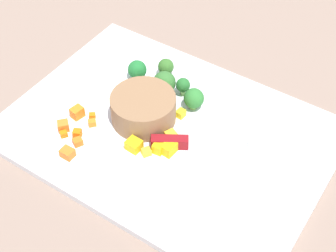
# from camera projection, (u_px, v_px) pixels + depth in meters

# --- Properties ---
(ground_plane) EXTENTS (4.00, 4.00, 0.00)m
(ground_plane) POSITION_uv_depth(u_px,v_px,m) (168.00, 135.00, 0.82)
(ground_plane) COLOR gray
(cutting_board) EXTENTS (0.50, 0.36, 0.01)m
(cutting_board) POSITION_uv_depth(u_px,v_px,m) (168.00, 133.00, 0.81)
(cutting_board) COLOR white
(cutting_board) RESTS_ON ground_plane
(prep_bowl) EXTENTS (0.11, 0.11, 0.05)m
(prep_bowl) POSITION_uv_depth(u_px,v_px,m) (143.00, 109.00, 0.81)
(prep_bowl) COLOR #8C6745
(prep_bowl) RESTS_ON cutting_board
(chef_knife) EXTENTS (0.29, 0.19, 0.02)m
(chef_knife) POSITION_uv_depth(u_px,v_px,m) (225.00, 145.00, 0.78)
(chef_knife) COLOR silver
(chef_knife) RESTS_ON cutting_board
(carrot_dice_0) EXTENTS (0.02, 0.02, 0.01)m
(carrot_dice_0) POSITION_uv_depth(u_px,v_px,m) (78.00, 142.00, 0.78)
(carrot_dice_0) COLOR orange
(carrot_dice_0) RESTS_ON cutting_board
(carrot_dice_1) EXTENTS (0.02, 0.02, 0.02)m
(carrot_dice_1) POSITION_uv_depth(u_px,v_px,m) (63.00, 126.00, 0.80)
(carrot_dice_1) COLOR orange
(carrot_dice_1) RESTS_ON cutting_board
(carrot_dice_2) EXTENTS (0.02, 0.02, 0.02)m
(carrot_dice_2) POSITION_uv_depth(u_px,v_px,m) (77.00, 112.00, 0.82)
(carrot_dice_2) COLOR orange
(carrot_dice_2) RESTS_ON cutting_board
(carrot_dice_3) EXTENTS (0.01, 0.01, 0.01)m
(carrot_dice_3) POSITION_uv_depth(u_px,v_px,m) (64.00, 134.00, 0.80)
(carrot_dice_3) COLOR orange
(carrot_dice_3) RESTS_ON cutting_board
(carrot_dice_4) EXTENTS (0.02, 0.02, 0.01)m
(carrot_dice_4) POSITION_uv_depth(u_px,v_px,m) (77.00, 134.00, 0.79)
(carrot_dice_4) COLOR orange
(carrot_dice_4) RESTS_ON cutting_board
(carrot_dice_5) EXTENTS (0.01, 0.01, 0.01)m
(carrot_dice_5) POSITION_uv_depth(u_px,v_px,m) (92.00, 116.00, 0.83)
(carrot_dice_5) COLOR orange
(carrot_dice_5) RESTS_ON cutting_board
(carrot_dice_6) EXTENTS (0.02, 0.02, 0.01)m
(carrot_dice_6) POSITION_uv_depth(u_px,v_px,m) (92.00, 123.00, 0.81)
(carrot_dice_6) COLOR orange
(carrot_dice_6) RESTS_ON cutting_board
(carrot_dice_7) EXTENTS (0.02, 0.02, 0.01)m
(carrot_dice_7) POSITION_uv_depth(u_px,v_px,m) (68.00, 153.00, 0.77)
(carrot_dice_7) COLOR orange
(carrot_dice_7) RESTS_ON cutting_board
(pepper_dice_0) EXTENTS (0.01, 0.02, 0.01)m
(pepper_dice_0) POSITION_uv_depth(u_px,v_px,m) (182.00, 114.00, 0.82)
(pepper_dice_0) COLOR yellow
(pepper_dice_0) RESTS_ON cutting_board
(pepper_dice_1) EXTENTS (0.02, 0.02, 0.01)m
(pepper_dice_1) POSITION_uv_depth(u_px,v_px,m) (144.00, 151.00, 0.77)
(pepper_dice_1) COLOR yellow
(pepper_dice_1) RESTS_ON cutting_board
(pepper_dice_2) EXTENTS (0.02, 0.02, 0.02)m
(pepper_dice_2) POSITION_uv_depth(u_px,v_px,m) (159.00, 147.00, 0.77)
(pepper_dice_2) COLOR yellow
(pepper_dice_2) RESTS_ON cutting_board
(pepper_dice_3) EXTENTS (0.02, 0.02, 0.02)m
(pepper_dice_3) POSITION_uv_depth(u_px,v_px,m) (169.00, 148.00, 0.77)
(pepper_dice_3) COLOR yellow
(pepper_dice_3) RESTS_ON cutting_board
(pepper_dice_4) EXTENTS (0.02, 0.02, 0.01)m
(pepper_dice_4) POSITION_uv_depth(u_px,v_px,m) (171.00, 136.00, 0.79)
(pepper_dice_4) COLOR yellow
(pepper_dice_4) RESTS_ON cutting_board
(pepper_dice_5) EXTENTS (0.02, 0.02, 0.02)m
(pepper_dice_5) POSITION_uv_depth(u_px,v_px,m) (134.00, 145.00, 0.78)
(pepper_dice_5) COLOR yellow
(pepper_dice_5) RESTS_ON cutting_board
(broccoli_floret_0) EXTENTS (0.04, 0.04, 0.04)m
(broccoli_floret_0) POSITION_uv_depth(u_px,v_px,m) (164.00, 83.00, 0.85)
(broccoli_floret_0) COLOR #81B56B
(broccoli_floret_0) RESTS_ON cutting_board
(broccoli_floret_1) EXTENTS (0.03, 0.03, 0.04)m
(broccoli_floret_1) POSITION_uv_depth(u_px,v_px,m) (194.00, 99.00, 0.83)
(broccoli_floret_1) COLOR #80B455
(broccoli_floret_1) RESTS_ON cutting_board
(broccoli_floret_2) EXTENTS (0.03, 0.03, 0.04)m
(broccoli_floret_2) POSITION_uv_depth(u_px,v_px,m) (137.00, 70.00, 0.88)
(broccoli_floret_2) COLOR #82B05D
(broccoli_floret_2) RESTS_ON cutting_board
(broccoli_floret_3) EXTENTS (0.02, 0.02, 0.03)m
(broccoli_floret_3) POSITION_uv_depth(u_px,v_px,m) (183.00, 85.00, 0.85)
(broccoli_floret_3) COLOR #81B764
(broccoli_floret_3) RESTS_ON cutting_board
(broccoli_floret_4) EXTENTS (0.03, 0.03, 0.03)m
(broccoli_floret_4) POSITION_uv_depth(u_px,v_px,m) (166.00, 67.00, 0.89)
(broccoli_floret_4) COLOR #8FC067
(broccoli_floret_4) RESTS_ON cutting_board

